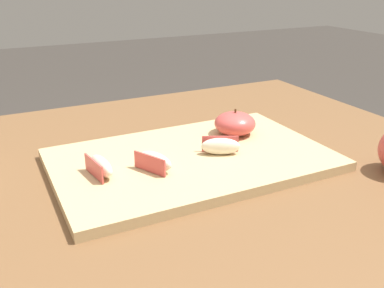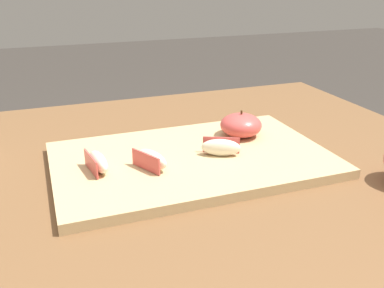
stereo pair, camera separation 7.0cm
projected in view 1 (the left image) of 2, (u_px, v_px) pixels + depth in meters
The scene contains 6 objects.
dining_table at pixel (154, 233), 0.73m from camera, with size 1.10×0.81×0.75m.
cutting_board at pixel (192, 160), 0.71m from camera, with size 0.44×0.28×0.02m.
apple_half_skin_up at pixel (235, 123), 0.79m from camera, with size 0.08×0.08×0.05m.
apple_wedge_left at pixel (220, 146), 0.71m from camera, with size 0.07×0.05×0.03m.
apple_wedge_right at pixel (154, 161), 0.65m from camera, with size 0.05×0.07×0.03m.
apple_wedge_near_knife at pixel (101, 166), 0.63m from camera, with size 0.03×0.07×0.03m.
Camera 1 is at (-0.22, -0.59, 1.05)m, focal length 40.40 mm.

